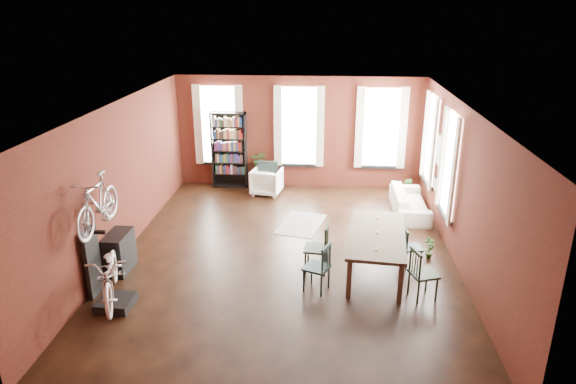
# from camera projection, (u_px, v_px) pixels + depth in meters

# --- Properties ---
(room) EXTENTS (9.00, 9.04, 3.22)m
(room) POSITION_uv_depth(u_px,v_px,m) (301.00, 151.00, 10.79)
(room) COLOR black
(room) RESTS_ON ground
(dining_table) EXTENTS (1.32, 2.49, 0.81)m
(dining_table) POSITION_uv_depth(u_px,v_px,m) (376.00, 252.00, 10.21)
(dining_table) COLOR #493B2C
(dining_table) RESTS_ON ground
(dining_chair_a) EXTENTS (0.57, 0.57, 0.94)m
(dining_chair_a) POSITION_uv_depth(u_px,v_px,m) (317.00, 267.00, 9.49)
(dining_chair_a) COLOR #183536
(dining_chair_a) RESTS_ON ground
(dining_chair_b) EXTENTS (0.51, 0.51, 1.00)m
(dining_chair_b) POSITION_uv_depth(u_px,v_px,m) (316.00, 248.00, 10.16)
(dining_chair_b) COLOR black
(dining_chair_b) RESTS_ON ground
(dining_chair_c) EXTENTS (0.57, 0.57, 0.97)m
(dining_chair_c) POSITION_uv_depth(u_px,v_px,m) (424.00, 274.00, 9.23)
(dining_chair_c) COLOR #1E2F1B
(dining_chair_c) RESTS_ON ground
(dining_chair_d) EXTENTS (0.42, 0.42, 0.80)m
(dining_chair_d) POSITION_uv_depth(u_px,v_px,m) (412.00, 247.00, 10.42)
(dining_chair_d) COLOR #193735
(dining_chair_d) RESTS_ON ground
(bookshelf) EXTENTS (1.00, 0.32, 2.20)m
(bookshelf) POSITION_uv_depth(u_px,v_px,m) (229.00, 150.00, 14.76)
(bookshelf) COLOR black
(bookshelf) RESTS_ON ground
(white_armchair) EXTENTS (0.90, 0.86, 0.81)m
(white_armchair) POSITION_uv_depth(u_px,v_px,m) (267.00, 180.00, 14.39)
(white_armchair) COLOR white
(white_armchair) RESTS_ON ground
(cream_sofa) EXTENTS (0.61, 2.08, 0.81)m
(cream_sofa) POSITION_uv_depth(u_px,v_px,m) (410.00, 198.00, 13.05)
(cream_sofa) COLOR beige
(cream_sofa) RESTS_ON ground
(striped_rug) EXTENTS (1.27, 1.68, 0.01)m
(striped_rug) POSITION_uv_depth(u_px,v_px,m) (301.00, 224.00, 12.51)
(striped_rug) COLOR black
(striped_rug) RESTS_ON ground
(bike_trainer) EXTENTS (0.60, 0.60, 0.17)m
(bike_trainer) POSITION_uv_depth(u_px,v_px,m) (116.00, 303.00, 9.06)
(bike_trainer) COLOR black
(bike_trainer) RESTS_ON ground
(bike_wall_rack) EXTENTS (0.16, 0.60, 1.30)m
(bike_wall_rack) POSITION_uv_depth(u_px,v_px,m) (92.00, 262.00, 9.30)
(bike_wall_rack) COLOR black
(bike_wall_rack) RESTS_ON ground
(console_table) EXTENTS (0.40, 0.80, 0.80)m
(console_table) POSITION_uv_depth(u_px,v_px,m) (119.00, 252.00, 10.22)
(console_table) COLOR black
(console_table) RESTS_ON ground
(plant_stand) EXTENTS (0.35, 0.35, 0.54)m
(plant_stand) POSITION_uv_depth(u_px,v_px,m) (260.00, 178.00, 14.98)
(plant_stand) COLOR black
(plant_stand) RESTS_ON ground
(plant_by_sofa) EXTENTS (0.49, 0.65, 0.26)m
(plant_by_sofa) POSITION_uv_depth(u_px,v_px,m) (406.00, 193.00, 14.24)
(plant_by_sofa) COLOR #2B5020
(plant_by_sofa) RESTS_ON ground
(plant_small) EXTENTS (0.45, 0.54, 0.17)m
(plant_small) POSITION_uv_depth(u_px,v_px,m) (428.00, 255.00, 10.80)
(plant_small) COLOR #305D25
(plant_small) RESTS_ON ground
(bicycle_floor) EXTENTS (0.91, 1.12, 1.83)m
(bicycle_floor) POSITION_uv_depth(u_px,v_px,m) (108.00, 251.00, 8.73)
(bicycle_floor) COLOR silver
(bicycle_floor) RESTS_ON bike_trainer
(bicycle_hung) EXTENTS (0.47, 1.00, 1.66)m
(bicycle_hung) POSITION_uv_depth(u_px,v_px,m) (95.00, 185.00, 8.78)
(bicycle_hung) COLOR #A5A8AD
(bicycle_hung) RESTS_ON bike_wall_rack
(plant_on_stand) EXTENTS (0.61, 0.65, 0.44)m
(plant_on_stand) POSITION_uv_depth(u_px,v_px,m) (260.00, 162.00, 14.80)
(plant_on_stand) COLOR #245421
(plant_on_stand) RESTS_ON plant_stand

